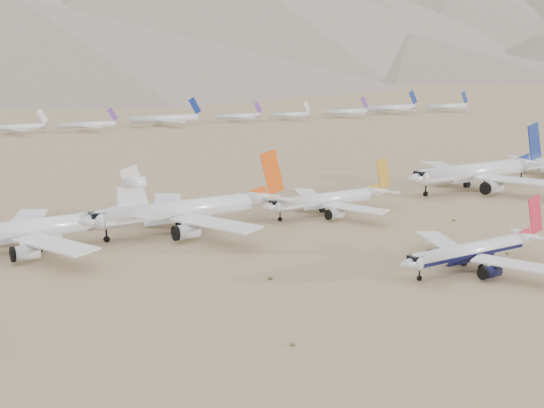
{
  "coord_description": "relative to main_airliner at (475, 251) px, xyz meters",
  "views": [
    {
      "loc": [
        -97.92,
        -96.75,
        43.27
      ],
      "look_at": [
        -9.61,
        47.65,
        7.0
      ],
      "focal_mm": 45.0,
      "sensor_mm": 36.0,
      "label": 1
    }
  ],
  "objects": [
    {
      "name": "ground",
      "position": [
        -10.1,
        1.85,
        -3.83
      ],
      "size": [
        7000.0,
        7000.0,
        0.0
      ],
      "primitive_type": "plane",
      "color": "#866B4E",
      "rests_on": "ground"
    },
    {
      "name": "main_airliner",
      "position": [
        0.0,
        0.0,
        0.0
      ],
      "size": [
        39.53,
        38.61,
        13.95
      ],
      "color": "silver",
      "rests_on": "ground"
    },
    {
      "name": "row2_navy_widebody",
      "position": [
        69.09,
        61.85,
        2.1
      ],
      "size": [
        59.8,
        58.48,
        21.27
      ],
      "color": "silver",
      "rests_on": "ground"
    },
    {
      "name": "row2_gold_tail",
      "position": [
        4.12,
        57.35,
        0.33
      ],
      "size": [
        41.85,
        40.93,
        14.9
      ],
      "color": "silver",
      "rests_on": "ground"
    },
    {
      "name": "row2_orange_tail",
      "position": [
        -38.11,
        60.78,
        1.59
      ],
      "size": [
        54.18,
        53.0,
        19.33
      ],
      "color": "silver",
      "rests_on": "ground"
    },
    {
      "name": "row2_white_trijet",
      "position": [
        -74.5,
        62.34,
        1.37
      ],
      "size": [
        50.78,
        49.63,
        18.0
      ],
      "color": "silver",
      "rests_on": "ground"
    },
    {
      "name": "distant_storage_row",
      "position": [
        34.96,
        316.95,
        0.62
      ],
      "size": [
        622.87,
        60.58,
        15.92
      ],
      "color": "silver",
      "rests_on": "ground"
    },
    {
      "name": "foothills",
      "position": [
        516.58,
        1101.85,
        63.32
      ],
      "size": [
        4637.5,
        1395.0,
        155.0
      ],
      "color": "slate",
      "rests_on": "ground"
    },
    {
      "name": "desert_scrub",
      "position": [
        -30.83,
        -20.04,
        -3.55
      ],
      "size": [
        233.6,
        121.67,
        0.63
      ],
      "color": "brown",
      "rests_on": "ground"
    }
  ]
}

